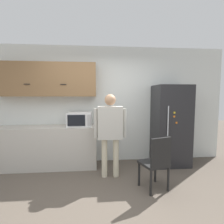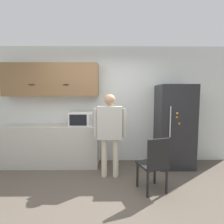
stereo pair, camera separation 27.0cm
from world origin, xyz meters
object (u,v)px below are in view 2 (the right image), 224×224
(person, at_px, (110,127))
(refrigerator, at_px, (174,126))
(chair, at_px, (154,162))
(microwave, at_px, (82,119))

(person, distance_m, refrigerator, 1.52)
(refrigerator, bearing_deg, person, -159.89)
(chair, bearing_deg, person, -56.91)
(microwave, relative_size, chair, 0.57)
(chair, bearing_deg, microwave, -59.04)
(refrigerator, xyz_separation_m, chair, (-0.71, -1.10, -0.40))
(refrigerator, bearing_deg, microwave, 178.05)
(microwave, distance_m, chair, 1.86)
(person, distance_m, chair, 1.03)
(microwave, xyz_separation_m, person, (0.63, -0.59, -0.08))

